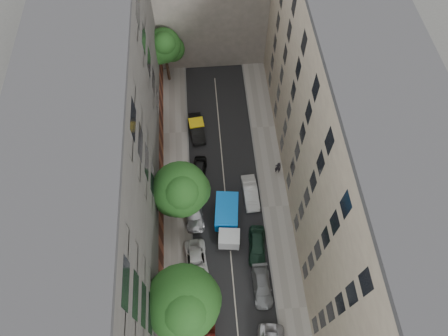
{
  "coord_description": "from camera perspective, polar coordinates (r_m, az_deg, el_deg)",
  "views": [
    {
      "loc": [
        -1.76,
        -18.42,
        40.71
      ],
      "look_at": [
        -0.14,
        1.97,
        6.0
      ],
      "focal_mm": 32.0,
      "sensor_mm": 36.0,
      "label": 1
    }
  ],
  "objects": [
    {
      "name": "sidewalk_right",
      "position": [
        45.2,
        7.38,
        -5.48
      ],
      "size": [
        3.0,
        44.0,
        0.15
      ],
      "primitive_type": "cube",
      "color": "gray",
      "rests_on": "ground"
    },
    {
      "name": "car_right_3",
      "position": [
        44.94,
        3.79,
        -3.56
      ],
      "size": [
        1.77,
        4.51,
        1.46
      ],
      "primitive_type": "imported",
      "rotation": [
        0.0,
        0.0,
        0.05
      ],
      "color": "silver",
      "rests_on": "ground"
    },
    {
      "name": "building_right",
      "position": [
        38.01,
        17.25,
        1.66
      ],
      "size": [
        8.0,
        44.0,
        20.0
      ],
      "primitive_type": "cube",
      "color": "#BBAB91",
      "rests_on": "ground"
    },
    {
      "name": "pedestrian",
      "position": [
        46.42,
        7.72,
        0.08
      ],
      "size": [
        0.78,
        0.6,
        1.92
      ],
      "primitive_type": "imported",
      "rotation": [
        0.0,
        0.0,
        2.92
      ],
      "color": "black",
      "rests_on": "sidewalk_right"
    },
    {
      "name": "ground",
      "position": [
        44.71,
        0.39,
        -6.07
      ],
      "size": [
        120.0,
        120.0,
        0.0
      ],
      "primitive_type": "plane",
      "color": "#4C4C49",
      "rests_on": "ground"
    },
    {
      "name": "car_right_1",
      "position": [
        41.46,
        5.47,
        -16.49
      ],
      "size": [
        1.82,
        4.4,
        1.27
      ],
      "primitive_type": "imported",
      "rotation": [
        0.0,
        0.0,
        0.01
      ],
      "color": "slate",
      "rests_on": "ground"
    },
    {
      "name": "car_left_4",
      "position": [
        46.36,
        -3.56,
        -0.43
      ],
      "size": [
        2.1,
        4.1,
        1.34
      ],
      "primitive_type": "imported",
      "rotation": [
        0.0,
        0.0,
        -0.14
      ],
      "color": "black",
      "rests_on": "ground"
    },
    {
      "name": "building_left",
      "position": [
        36.98,
        -16.77,
        -0.62
      ],
      "size": [
        8.0,
        44.0,
        20.0
      ],
      "primitive_type": "cube",
      "color": "#484643",
      "rests_on": "ground"
    },
    {
      "name": "car_left_3",
      "position": [
        43.99,
        -4.29,
        -6.25
      ],
      "size": [
        2.18,
        4.92,
        1.4
      ],
      "primitive_type": "imported",
      "rotation": [
        0.0,
        0.0,
        0.04
      ],
      "color": "#B2B2B7",
      "rests_on": "ground"
    },
    {
      "name": "tree_far",
      "position": [
        51.94,
        -8.46,
        16.71
      ],
      "size": [
        4.72,
        4.35,
        8.37
      ],
      "color": "#382619",
      "rests_on": "sidewalk_left"
    },
    {
      "name": "car_right_2",
      "position": [
        42.52,
        4.75,
        -10.99
      ],
      "size": [
        2.27,
        4.58,
        1.5
      ],
      "primitive_type": "imported",
      "rotation": [
        0.0,
        0.0,
        -0.12
      ],
      "color": "#142E21",
      "rests_on": "ground"
    },
    {
      "name": "road_surface",
      "position": [
        44.7,
        0.39,
        -6.06
      ],
      "size": [
        8.0,
        44.0,
        0.02
      ],
      "primitive_type": "cube",
      "color": "black",
      "rests_on": "ground"
    },
    {
      "name": "sidewalk_left",
      "position": [
        44.77,
        -6.69,
        -6.5
      ],
      "size": [
        3.0,
        44.0,
        0.15
      ],
      "primitive_type": "cube",
      "color": "gray",
      "rests_on": "ground"
    },
    {
      "name": "tree_near",
      "position": [
        35.09,
        -5.72,
        -18.75
      ],
      "size": [
        6.46,
        6.36,
        9.77
      ],
      "color": "#382619",
      "rests_on": "sidewalk_left"
    },
    {
      "name": "car_left_2",
      "position": [
        42.02,
        -3.97,
        -13.23
      ],
      "size": [
        2.55,
        4.94,
        1.33
      ],
      "primitive_type": "imported",
      "rotation": [
        0.0,
        0.0,
        0.07
      ],
      "color": "silver",
      "rests_on": "ground"
    },
    {
      "name": "tree_mid",
      "position": [
        39.19,
        -6.11,
        -3.29
      ],
      "size": [
        5.77,
        5.57,
        8.97
      ],
      "color": "#382619",
      "rests_on": "sidewalk_left"
    },
    {
      "name": "car_left_5",
      "position": [
        49.63,
        -3.9,
        5.68
      ],
      "size": [
        2.08,
        4.69,
        1.5
      ],
      "primitive_type": "imported",
      "rotation": [
        0.0,
        0.0,
        0.11
      ],
      "color": "black",
      "rests_on": "ground"
    },
    {
      "name": "tarp_truck",
      "position": [
        42.63,
        0.49,
        -7.44
      ],
      "size": [
        2.93,
        6.06,
        2.69
      ],
      "rotation": [
        0.0,
        0.0,
        -0.12
      ],
      "color": "black",
      "rests_on": "ground"
    },
    {
      "name": "lamp_post",
      "position": [
        37.76,
        -5.05,
        -15.76
      ],
      "size": [
        0.36,
        0.36,
        6.81
      ],
      "color": "#185426",
      "rests_on": "sidewalk_left"
    }
  ]
}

